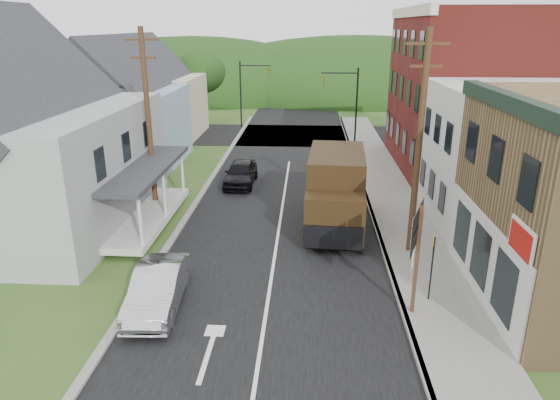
% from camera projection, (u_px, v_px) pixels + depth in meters
% --- Properties ---
extents(ground, '(120.00, 120.00, 0.00)m').
position_uv_depth(ground, '(269.00, 291.00, 17.93)').
color(ground, '#2D4719').
rests_on(ground, ground).
extents(road, '(9.00, 90.00, 0.02)m').
position_uv_depth(road, '(283.00, 199.00, 27.35)').
color(road, black).
rests_on(road, ground).
extents(cross_road, '(60.00, 9.00, 0.02)m').
position_uv_depth(cross_road, '(293.00, 135.00, 43.37)').
color(cross_road, black).
rests_on(cross_road, ground).
extents(sidewalk_right, '(2.80, 55.00, 0.15)m').
position_uv_depth(sidewalk_right, '(398.00, 213.00, 25.12)').
color(sidewalk_right, slate).
rests_on(sidewalk_right, ground).
extents(curb_right, '(0.20, 55.00, 0.15)m').
position_uv_depth(curb_right, '(371.00, 213.00, 25.20)').
color(curb_right, slate).
rests_on(curb_right, ground).
extents(curb_left, '(0.30, 55.00, 0.12)m').
position_uv_depth(curb_left, '(192.00, 209.00, 25.70)').
color(curb_left, slate).
rests_on(curb_left, ground).
extents(storefront_white, '(8.00, 7.00, 6.50)m').
position_uv_depth(storefront_white, '(522.00, 156.00, 23.31)').
color(storefront_white, silver).
rests_on(storefront_white, ground).
extents(storefront_red, '(8.00, 12.00, 10.00)m').
position_uv_depth(storefront_red, '(467.00, 92.00, 31.68)').
color(storefront_red, maroon).
rests_on(storefront_red, ground).
extents(house_gray, '(10.20, 12.24, 8.35)m').
position_uv_depth(house_gray, '(18.00, 136.00, 22.83)').
color(house_gray, gray).
rests_on(house_gray, ground).
extents(house_blue, '(7.14, 8.16, 7.28)m').
position_uv_depth(house_blue, '(125.00, 110.00, 33.32)').
color(house_blue, '#8AAABD').
rests_on(house_blue, ground).
extents(house_cream, '(7.14, 8.16, 7.28)m').
position_uv_depth(house_cream, '(156.00, 93.00, 41.82)').
color(house_cream, '#C3B897').
rests_on(house_cream, ground).
extents(utility_pole_right, '(1.60, 0.26, 9.00)m').
position_uv_depth(utility_pole_right, '(419.00, 144.00, 19.38)').
color(utility_pole_right, '#472D19').
rests_on(utility_pole_right, ground).
extents(utility_pole_left, '(1.60, 0.26, 9.00)m').
position_uv_depth(utility_pole_left, '(148.00, 120.00, 24.27)').
color(utility_pole_left, '#472D19').
rests_on(utility_pole_left, ground).
extents(traffic_signal_right, '(2.87, 0.20, 6.00)m').
position_uv_depth(traffic_signal_right, '(348.00, 97.00, 38.59)').
color(traffic_signal_right, black).
rests_on(traffic_signal_right, ground).
extents(traffic_signal_left, '(2.87, 0.20, 6.00)m').
position_uv_depth(traffic_signal_left, '(248.00, 86.00, 45.65)').
color(traffic_signal_left, black).
rests_on(traffic_signal_left, ground).
extents(tree_left_c, '(5.80, 5.80, 8.41)m').
position_uv_depth(tree_left_c, '(27.00, 71.00, 35.83)').
color(tree_left_c, '#382616').
rests_on(tree_left_c, ground).
extents(tree_left_d, '(4.80, 4.80, 6.94)m').
position_uv_depth(tree_left_d, '(200.00, 72.00, 46.94)').
color(tree_left_d, '#382616').
rests_on(tree_left_d, ground).
extents(forested_ridge, '(90.00, 30.00, 16.00)m').
position_uv_depth(forested_ridge, '(300.00, 94.00, 69.74)').
color(forested_ridge, '#10340F').
rests_on(forested_ridge, ground).
extents(silver_sedan, '(1.75, 4.38, 1.42)m').
position_uv_depth(silver_sedan, '(158.00, 289.00, 16.66)').
color(silver_sedan, '#BCBCC2').
rests_on(silver_sedan, ground).
extents(dark_sedan, '(1.78, 4.26, 1.44)m').
position_uv_depth(dark_sedan, '(241.00, 173.00, 29.63)').
color(dark_sedan, black).
rests_on(dark_sedan, ground).
extents(delivery_van, '(2.93, 6.40, 3.50)m').
position_uv_depth(delivery_van, '(336.00, 191.00, 23.07)').
color(delivery_van, black).
rests_on(delivery_van, ground).
extents(route_sign_cluster, '(0.78, 2.00, 3.67)m').
position_uv_depth(route_sign_cluster, '(417.00, 245.00, 15.62)').
color(route_sign_cluster, '#472D19').
rests_on(route_sign_cluster, sidewalk_right).
extents(warning_sign, '(0.20, 0.66, 2.47)m').
position_uv_depth(warning_sign, '(432.00, 257.00, 16.60)').
color(warning_sign, black).
rests_on(warning_sign, sidewalk_right).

